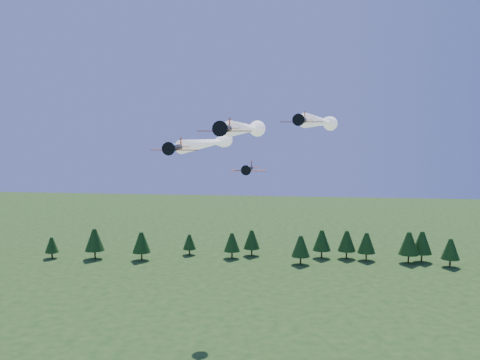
# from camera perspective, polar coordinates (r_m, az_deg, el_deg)

# --- Properties ---
(plane_lead) EXTENTS (8.16, 49.36, 3.70)m
(plane_lead) POSITION_cam_1_polar(r_m,az_deg,el_deg) (107.31, 0.97, 5.53)
(plane_lead) COLOR black
(plane_lead) RESTS_ON ground
(plane_left) EXTENTS (8.12, 57.96, 3.70)m
(plane_left) POSITION_cam_1_polar(r_m,az_deg,el_deg) (124.39, -3.08, 4.00)
(plane_left) COLOR black
(plane_left) RESTS_ON ground
(plane_right) EXTENTS (12.92, 58.18, 3.70)m
(plane_right) POSITION_cam_1_polar(r_m,az_deg,el_deg) (120.76, 8.87, 6.13)
(plane_right) COLOR black
(plane_right) RESTS_ON ground
(plane_slot) EXTENTS (6.44, 7.00, 2.27)m
(plane_slot) POSITION_cam_1_polar(r_m,az_deg,el_deg) (96.51, 0.95, 1.19)
(plane_slot) COLOR black
(plane_slot) RESTS_ON ground
(treeline) EXTENTS (172.31, 19.42, 11.67)m
(treeline) POSITION_cam_1_polar(r_m,az_deg,el_deg) (204.01, 6.57, -6.70)
(treeline) COLOR #382314
(treeline) RESTS_ON ground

